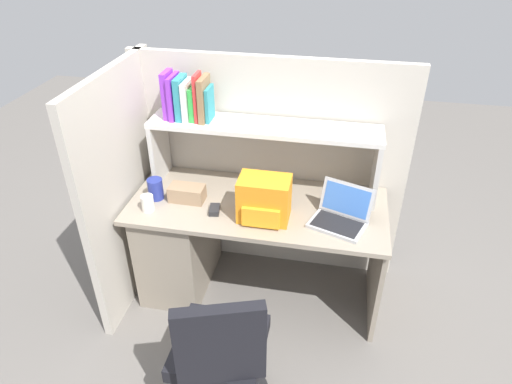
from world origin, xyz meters
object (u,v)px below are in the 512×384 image
laptop (341,215)px  computer_mouse (215,210)px  tissue_box (187,193)px  office_chair (221,363)px  backpack (264,200)px  paper_cup (148,203)px  snack_canister (156,189)px

laptop → computer_mouse: (-0.75, -0.04, -0.03)m
tissue_box → office_chair: bearing=-62.9°
backpack → laptop: bearing=5.5°
backpack → computer_mouse: (-0.31, 0.00, -0.11)m
paper_cup → laptop: bearing=5.1°
laptop → tissue_box: laptop is taller
computer_mouse → snack_canister: snack_canister is taller
tissue_box → computer_mouse: bearing=-24.1°
tissue_box → snack_canister: 0.20m
laptop → backpack: 0.46m
backpack → paper_cup: (-0.71, -0.06, -0.08)m
laptop → backpack: bearing=-174.5°
backpack → paper_cup: size_ratio=2.89×
computer_mouse → office_chair: office_chair is taller
computer_mouse → laptop: bearing=-6.0°
snack_canister → backpack: bearing=-6.4°
laptop → office_chair: bearing=-121.6°
backpack → office_chair: 0.93m
tissue_box → laptop: bearing=-2.4°
backpack → tissue_box: backpack is taller
office_chair → computer_mouse: bearing=-92.0°
tissue_box → office_chair: office_chair is taller
tissue_box → paper_cup: bearing=-140.9°
backpack → office_chair: (-0.07, -0.80, -0.46)m
paper_cup → snack_canister: 0.14m
laptop → office_chair: (-0.52, -0.84, -0.39)m
backpack → tissue_box: 0.52m
backpack → snack_canister: 0.72m
snack_canister → office_chair: 1.16m
backpack → computer_mouse: size_ratio=2.88×
paper_cup → computer_mouse: bearing=8.7°
paper_cup → tissue_box: size_ratio=0.47×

